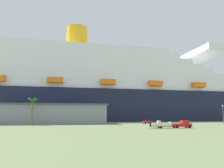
{
  "coord_description": "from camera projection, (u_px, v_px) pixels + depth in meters",
  "views": [
    {
      "loc": [
        -24.6,
        -78.22,
        3.8
      ],
      "look_at": [
        1.57,
        30.81,
        19.31
      ],
      "focal_mm": 35.71,
      "sensor_mm": 36.0,
      "label": 1
    }
  ],
  "objects": [
    {
      "name": "ground_plane",
      "position": [
        109.0,
        123.0,
        109.41
      ],
      "size": [
        600.0,
        600.0,
        0.0
      ],
      "primitive_type": "plane",
      "color": "#66754C"
    },
    {
      "name": "cruise_ship",
      "position": [
        120.0,
        93.0,
        140.1
      ],
      "size": [
        237.12,
        40.48,
        64.15
      ],
      "color": "#191E38",
      "rests_on": "ground_plane"
    },
    {
      "name": "terminal_building",
      "position": [
        52.0,
        114.0,
        98.01
      ],
      "size": [
        47.57,
        28.8,
        8.27
      ],
      "color": "gray",
      "rests_on": "ground_plane"
    },
    {
      "name": "pickup_truck",
      "position": [
        182.0,
        124.0,
        64.11
      ],
      "size": [
        5.75,
        2.67,
        2.2
      ],
      "color": "red",
      "rests_on": "ground_plane"
    },
    {
      "name": "small_boat_on_trailer",
      "position": [
        163.0,
        125.0,
        63.25
      ],
      "size": [
        8.05,
        2.32,
        2.15
      ],
      "color": "#595960",
      "rests_on": "ground_plane"
    },
    {
      "name": "palm_tree",
      "position": [
        32.0,
        104.0,
        80.75
      ],
      "size": [
        3.53,
        3.63,
        10.04
      ],
      "color": "brown",
      "rests_on": "ground_plane"
    },
    {
      "name": "street_lamp",
      "position": [
        223.0,
        112.0,
        88.06
      ],
      "size": [
        0.56,
        0.56,
        7.58
      ],
      "color": "slate",
      "rests_on": "ground_plane"
    },
    {
      "name": "parked_car_red_hatchback",
      "position": [
        147.0,
        122.0,
        96.31
      ],
      "size": [
        4.7,
        2.68,
        1.58
      ],
      "color": "red",
      "rests_on": "ground_plane"
    },
    {
      "name": "parked_car_blue_suv",
      "position": [
        3.0,
        122.0,
        89.92
      ],
      "size": [
        4.89,
        2.43,
        1.58
      ],
      "color": "#264C99",
      "rests_on": "ground_plane"
    }
  ]
}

